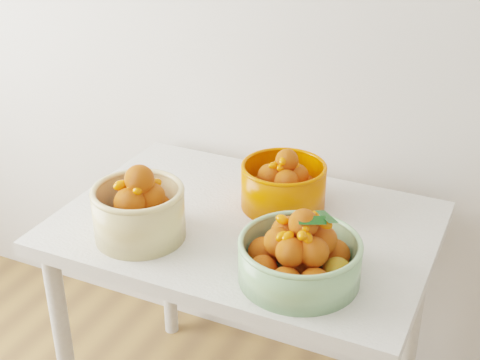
{
  "coord_description": "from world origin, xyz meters",
  "views": [
    {
      "loc": [
        0.49,
        0.18,
        1.68
      ],
      "look_at": [
        -0.14,
        1.52,
        0.92
      ],
      "focal_mm": 50.0,
      "sensor_mm": 36.0,
      "label": 1
    }
  ],
  "objects_px": {
    "table": "(245,251)",
    "bowl_cream": "(139,210)",
    "bowl_green": "(299,256)",
    "bowl_orange": "(283,184)"
  },
  "relations": [
    {
      "from": "table",
      "to": "bowl_cream",
      "type": "relative_size",
      "value": 3.69
    },
    {
      "from": "table",
      "to": "bowl_green",
      "type": "distance_m",
      "value": 0.33
    },
    {
      "from": "bowl_green",
      "to": "bowl_orange",
      "type": "relative_size",
      "value": 1.15
    },
    {
      "from": "bowl_cream",
      "to": "bowl_orange",
      "type": "height_order",
      "value": "bowl_cream"
    },
    {
      "from": "table",
      "to": "bowl_orange",
      "type": "distance_m",
      "value": 0.21
    },
    {
      "from": "table",
      "to": "bowl_cream",
      "type": "xyz_separation_m",
      "value": [
        -0.22,
        -0.18,
        0.17
      ]
    },
    {
      "from": "bowl_green",
      "to": "table",
      "type": "bearing_deg",
      "value": 140.07
    },
    {
      "from": "bowl_cream",
      "to": "bowl_green",
      "type": "xyz_separation_m",
      "value": [
        0.44,
        -0.0,
        -0.01
      ]
    },
    {
      "from": "bowl_green",
      "to": "bowl_orange",
      "type": "xyz_separation_m",
      "value": [
        -0.16,
        0.31,
        0.0
      ]
    },
    {
      "from": "bowl_cream",
      "to": "bowl_orange",
      "type": "bearing_deg",
      "value": 48.07
    }
  ]
}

